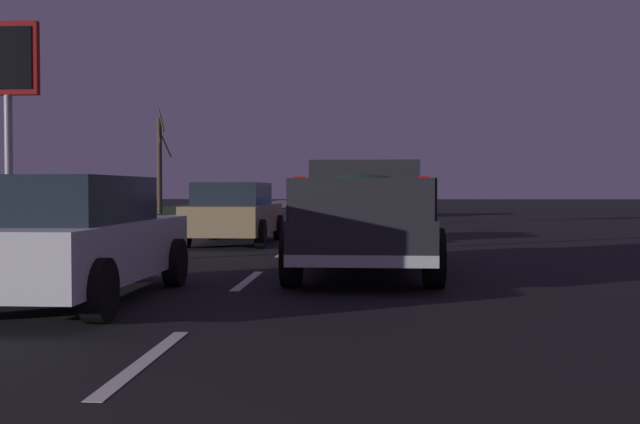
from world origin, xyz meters
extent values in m
plane|color=black|center=(27.00, 0.00, 0.00)|extent=(144.00, 144.00, 0.00)
cube|color=slate|center=(27.00, 5.70, 0.06)|extent=(108.00, 4.00, 0.12)
cube|color=#1E3819|center=(27.00, 10.70, 0.00)|extent=(108.00, 6.00, 0.01)
cube|color=silver|center=(4.24, 0.00, 0.00)|extent=(2.40, 0.14, 0.01)
cube|color=silver|center=(9.57, 0.00, 0.00)|extent=(2.40, 0.14, 0.01)
cube|color=silver|center=(14.66, 0.00, 0.00)|extent=(2.40, 0.14, 0.01)
cube|color=silver|center=(21.09, 0.00, 0.00)|extent=(2.40, 0.14, 0.01)
cube|color=silver|center=(27.64, 0.00, 0.00)|extent=(2.40, 0.14, 0.01)
cube|color=silver|center=(32.80, 0.00, 0.00)|extent=(2.40, 0.14, 0.01)
cube|color=silver|center=(39.26, 0.00, 0.00)|extent=(2.40, 0.14, 0.01)
cube|color=silver|center=(44.46, 0.00, 0.00)|extent=(2.40, 0.14, 0.01)
cube|color=silver|center=(50.72, 0.00, 0.00)|extent=(2.40, 0.14, 0.01)
cube|color=silver|center=(56.93, 0.00, 0.00)|extent=(2.40, 0.14, 0.01)
cube|color=silver|center=(63.58, 0.00, 0.00)|extent=(2.40, 0.14, 0.01)
cube|color=silver|center=(69.90, 0.00, 0.00)|extent=(2.40, 0.14, 0.01)
cube|color=silver|center=(75.11, 0.00, 0.00)|extent=(2.40, 0.14, 0.01)
cube|color=silver|center=(80.73, 0.00, 0.00)|extent=(2.40, 0.14, 0.01)
cube|color=silver|center=(27.00, 3.40, 0.00)|extent=(108.00, 0.14, 0.01)
cube|color=#232328|center=(10.70, -1.75, 0.67)|extent=(5.42, 2.06, 0.60)
cube|color=#232328|center=(11.89, -1.76, 1.42)|extent=(2.18, 1.87, 0.90)
cube|color=#1E2833|center=(10.84, -1.75, 1.47)|extent=(0.06, 1.44, 0.50)
cube|color=#232328|center=(9.63, -0.80, 1.25)|extent=(3.02, 0.12, 0.56)
cube|color=#232328|center=(9.61, -2.68, 1.25)|extent=(3.02, 0.12, 0.56)
cube|color=#232328|center=(8.04, -1.72, 1.25)|extent=(0.10, 1.88, 0.56)
cube|color=silver|center=(8.04, -1.72, 0.45)|extent=(0.14, 2.00, 0.16)
cube|color=red|center=(8.06, -0.92, 1.45)|extent=(0.06, 0.14, 0.20)
cube|color=red|center=(8.04, -2.52, 1.45)|extent=(0.06, 0.14, 0.20)
ellipsoid|color=#193823|center=(9.62, -1.74, 1.29)|extent=(2.61, 1.55, 0.64)
sphere|color=silver|center=(10.13, -1.38, 1.15)|extent=(0.40, 0.40, 0.40)
sphere|color=beige|center=(9.02, -2.03, 1.13)|extent=(0.34, 0.34, 0.34)
cylinder|color=black|center=(12.50, -0.77, 0.42)|extent=(0.84, 0.28, 0.84)
cylinder|color=black|center=(12.47, -2.77, 0.42)|extent=(0.84, 0.28, 0.84)
cylinder|color=black|center=(8.93, -0.73, 0.42)|extent=(0.84, 0.28, 0.84)
cylinder|color=black|center=(8.91, -2.73, 0.42)|extent=(0.84, 0.28, 0.84)
cube|color=#9E845B|center=(17.18, 1.52, 0.63)|extent=(4.44, 1.90, 0.70)
cube|color=#1E2833|center=(16.93, 1.52, 1.26)|extent=(2.50, 1.64, 0.56)
cylinder|color=black|center=(18.70, 2.38, 0.34)|extent=(0.68, 0.22, 0.68)
cylinder|color=black|center=(18.66, 0.58, 0.34)|extent=(0.68, 0.22, 0.68)
cylinder|color=black|center=(15.71, 2.45, 0.34)|extent=(0.68, 0.22, 0.68)
cylinder|color=black|center=(15.67, 0.65, 0.34)|extent=(0.68, 0.22, 0.68)
cube|color=red|center=(15.04, 1.57, 0.68)|extent=(0.12, 1.51, 0.10)
cube|color=navy|center=(36.30, -1.67, 0.63)|extent=(4.44, 1.90, 0.70)
cube|color=#1E2833|center=(36.05, -1.67, 1.26)|extent=(2.50, 1.64, 0.56)
cylinder|color=black|center=(37.81, -0.81, 0.34)|extent=(0.68, 0.22, 0.68)
cylinder|color=black|center=(37.77, -2.61, 0.34)|extent=(0.68, 0.22, 0.68)
cylinder|color=black|center=(34.82, -0.74, 0.34)|extent=(0.68, 0.22, 0.68)
cylinder|color=black|center=(34.78, -2.54, 0.34)|extent=(0.68, 0.22, 0.68)
cube|color=red|center=(34.15, -1.63, 0.68)|extent=(0.11, 1.51, 0.10)
cube|color=silver|center=(7.39, 1.85, 0.63)|extent=(4.42, 1.85, 0.70)
cube|color=#1E2833|center=(7.14, 1.85, 1.26)|extent=(2.48, 1.61, 0.56)
cylinder|color=black|center=(8.89, 2.74, 0.34)|extent=(0.68, 0.22, 0.68)
cylinder|color=black|center=(8.87, 0.94, 0.34)|extent=(0.68, 0.22, 0.68)
cylinder|color=black|center=(5.88, 0.97, 0.34)|extent=(0.68, 0.22, 0.68)
cylinder|color=#99999E|center=(20.54, 8.99, 3.20)|extent=(0.24, 0.24, 6.41)
cube|color=maroon|center=(20.54, 8.99, 5.31)|extent=(0.24, 1.90, 2.20)
cube|color=black|center=(20.41, 8.99, 5.31)|extent=(0.04, 1.60, 1.87)
cylinder|color=#423323|center=(39.39, 9.56, 2.65)|extent=(0.28, 0.28, 5.30)
cylinder|color=#423323|center=(39.89, 9.38, 3.89)|extent=(1.09, 0.48, 1.49)
cylinder|color=#423323|center=(38.89, 9.42, 4.19)|extent=(1.06, 0.42, 0.88)
cylinder|color=#423323|center=(39.01, 9.34, 5.11)|extent=(0.83, 0.55, 1.28)
camera|label=1|loc=(-1.73, -1.77, 1.39)|focal=42.50mm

